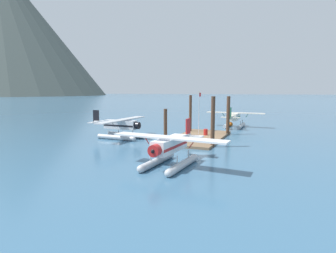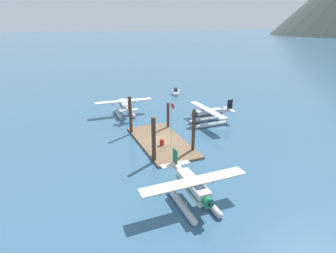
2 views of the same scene
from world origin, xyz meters
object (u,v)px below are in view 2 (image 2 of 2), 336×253
(seaplane_cream_stbd_aft, at_px, (193,189))
(seaplane_silver_bow_left, at_px, (208,115))
(seaplane_white_port_aft, at_px, (124,107))
(boat_white_open_west, at_px, (176,92))
(flagpole, at_px, (171,119))
(mooring_buoy, at_px, (203,201))
(fuel_drum, at_px, (162,142))

(seaplane_cream_stbd_aft, relative_size, seaplane_silver_bow_left, 1.00)
(seaplane_white_port_aft, bearing_deg, boat_white_open_west, 125.00)
(flagpole, xyz_separation_m, seaplane_white_port_aft, (-16.59, -2.19, -2.58))
(flagpole, xyz_separation_m, mooring_buoy, (12.78, -2.42, -3.72))
(flagpole, bearing_deg, seaplane_white_port_aft, -172.47)
(seaplane_white_port_aft, bearing_deg, flagpole, 7.53)
(seaplane_white_port_aft, xyz_separation_m, seaplane_silver_bow_left, (10.53, 11.72, 0.00))
(fuel_drum, height_order, seaplane_white_port_aft, seaplane_white_port_aft)
(fuel_drum, height_order, boat_white_open_west, boat_white_open_west)
(flagpole, bearing_deg, mooring_buoy, -10.71)
(fuel_drum, relative_size, seaplane_cream_stbd_aft, 0.08)
(flagpole, bearing_deg, boat_white_open_west, 153.98)
(fuel_drum, relative_size, boat_white_open_west, 0.20)
(seaplane_white_port_aft, distance_m, boat_white_open_west, 19.11)
(seaplane_white_port_aft, bearing_deg, fuel_drum, 3.61)
(seaplane_silver_bow_left, relative_size, boat_white_open_west, 2.32)
(seaplane_cream_stbd_aft, bearing_deg, fuel_drum, 170.84)
(seaplane_silver_bow_left, xyz_separation_m, boat_white_open_west, (-21.47, 3.91, -1.09))
(flagpole, xyz_separation_m, fuel_drum, (-0.59, -1.18, -3.41))
(seaplane_cream_stbd_aft, height_order, boat_white_open_west, seaplane_cream_stbd_aft)
(flagpole, xyz_separation_m, boat_white_open_west, (-27.53, 13.44, -3.66))
(boat_white_open_west, bearing_deg, seaplane_white_port_aft, -55.00)
(mooring_buoy, height_order, seaplane_white_port_aft, seaplane_white_port_aft)
(seaplane_cream_stbd_aft, bearing_deg, seaplane_white_port_aft, 177.89)
(fuel_drum, bearing_deg, boat_white_open_west, 151.51)
(flagpole, distance_m, seaplane_white_port_aft, 16.93)
(mooring_buoy, xyz_separation_m, seaplane_cream_stbd_aft, (-0.52, -0.84, 1.14))
(seaplane_cream_stbd_aft, xyz_separation_m, seaplane_silver_bow_left, (-18.31, 12.79, 0.00))
(fuel_drum, distance_m, boat_white_open_west, 30.65)
(flagpole, bearing_deg, seaplane_silver_bow_left, 122.43)
(seaplane_cream_stbd_aft, distance_m, boat_white_open_west, 43.16)
(boat_white_open_west, bearing_deg, mooring_buoy, -21.47)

